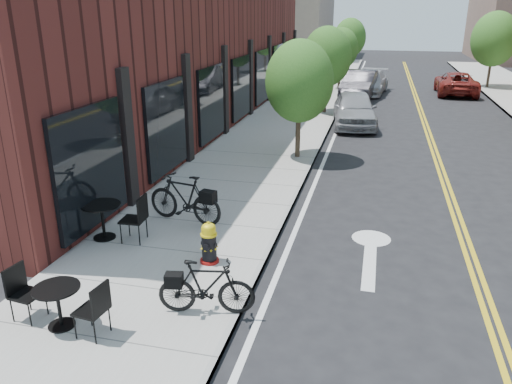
% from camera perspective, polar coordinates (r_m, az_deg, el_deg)
% --- Properties ---
extents(ground, '(120.00, 120.00, 0.00)m').
position_cam_1_polar(ground, '(8.70, -1.19, -13.01)').
color(ground, black).
rests_on(ground, ground).
extents(sidewalk_near, '(4.00, 70.00, 0.12)m').
position_cam_1_polar(sidewalk_near, '(18.09, 0.85, 5.05)').
color(sidewalk_near, '#9E9B93').
rests_on(sidewalk_near, ground).
extents(building_near, '(5.00, 28.00, 7.00)m').
position_cam_1_polar(building_near, '(22.69, -8.32, 16.71)').
color(building_near, '#461A16').
rests_on(building_near, ground).
extents(bg_building_left, '(8.00, 14.00, 10.00)m').
position_cam_1_polar(bg_building_left, '(55.92, 3.84, 20.28)').
color(bg_building_left, '#726656').
rests_on(bg_building_left, ground).
extents(tree_near_a, '(2.20, 2.20, 3.81)m').
position_cam_1_polar(tree_near_a, '(16.37, 4.99, 12.47)').
color(tree_near_a, '#382B1E').
rests_on(tree_near_a, sidewalk_near).
extents(tree_near_b, '(2.30, 2.30, 3.98)m').
position_cam_1_polar(tree_near_b, '(24.25, 8.10, 15.07)').
color(tree_near_b, '#382B1E').
rests_on(tree_near_b, sidewalk_near).
extents(tree_near_c, '(2.10, 2.10, 3.67)m').
position_cam_1_polar(tree_near_c, '(32.21, 9.68, 15.85)').
color(tree_near_c, '#382B1E').
rests_on(tree_near_c, sidewalk_near).
extents(tree_near_d, '(2.40, 2.40, 4.11)m').
position_cam_1_polar(tree_near_d, '(40.16, 10.68, 16.94)').
color(tree_near_d, '#382B1E').
rests_on(tree_near_d, sidewalk_near).
extents(tree_far_c, '(2.80, 2.80, 4.62)m').
position_cam_1_polar(tree_far_c, '(35.71, 25.58, 15.49)').
color(tree_far_c, '#382B1E').
rests_on(tree_far_c, sidewalk_far).
extents(fire_hydrant, '(0.44, 0.44, 0.85)m').
position_cam_1_polar(fire_hydrant, '(9.71, -5.39, -5.84)').
color(fire_hydrant, maroon).
rests_on(fire_hydrant, sidewalk_near).
extents(bicycle_left, '(1.97, 0.91, 1.14)m').
position_cam_1_polar(bicycle_left, '(11.54, -8.16, -0.73)').
color(bicycle_left, black).
rests_on(bicycle_left, sidewalk_near).
extents(bicycle_right, '(1.62, 0.73, 0.94)m').
position_cam_1_polar(bicycle_right, '(8.13, -5.69, -10.77)').
color(bicycle_right, black).
rests_on(bicycle_right, sidewalk_near).
extents(bistro_set_b, '(1.68, 0.80, 0.89)m').
position_cam_1_polar(bistro_set_b, '(8.36, -21.69, -11.50)').
color(bistro_set_b, black).
rests_on(bistro_set_b, sidewalk_near).
extents(bistro_set_c, '(1.89, 0.85, 1.01)m').
position_cam_1_polar(bistro_set_c, '(11.10, -17.16, -2.65)').
color(bistro_set_c, black).
rests_on(bistro_set_c, sidewalk_near).
extents(parked_car_a, '(2.23, 4.53, 1.48)m').
position_cam_1_polar(parked_car_a, '(22.17, 11.19, 9.28)').
color(parked_car_a, gray).
rests_on(parked_car_a, ground).
extents(parked_car_b, '(2.14, 4.83, 1.54)m').
position_cam_1_polar(parked_car_b, '(29.58, 11.79, 11.93)').
color(parked_car_b, black).
rests_on(parked_car_b, ground).
extents(parked_car_c, '(2.42, 4.86, 1.36)m').
position_cam_1_polar(parked_car_c, '(31.39, 12.83, 12.13)').
color(parked_car_c, '#B4B5B9').
rests_on(parked_car_c, ground).
extents(parked_car_far, '(2.28, 4.83, 1.33)m').
position_cam_1_polar(parked_car_far, '(32.58, 21.90, 11.47)').
color(parked_car_far, maroon).
rests_on(parked_car_far, ground).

